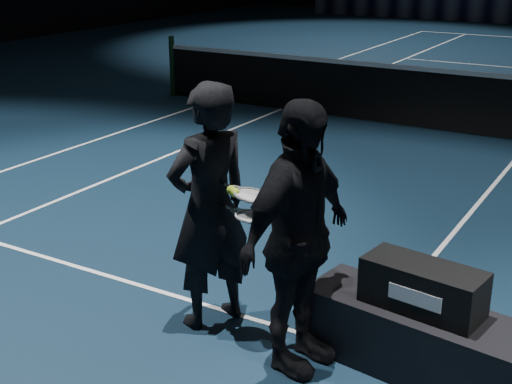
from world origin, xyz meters
TOP-DOWN VIEW (x-y plane):
  - net_post_left at (-6.40, 0.00)m, footprint 0.10×0.10m
  - player_bench at (0.45, -6.42)m, footprint 1.64×0.75m
  - racket_bag at (0.45, -6.42)m, footprint 0.83×0.45m
  - bag_signature at (0.45, -6.59)m, footprint 0.36×0.06m
  - player_a at (-1.13, -6.56)m, footprint 0.67×0.80m
  - player_b at (-0.30, -6.76)m, footprint 0.61×1.15m
  - racket_lower at (-0.69, -6.67)m, footprint 0.71×0.37m
  - racket_upper at (-0.73, -6.62)m, footprint 0.71×0.33m
  - tennis_balls at (-0.88, -6.62)m, footprint 0.12×0.10m

SIDE VIEW (x-z plane):
  - player_bench at x=0.45m, z-range 0.00..0.47m
  - net_post_left at x=-6.40m, z-range 0.00..1.10m
  - racket_bag at x=0.45m, z-range 0.47..0.79m
  - bag_signature at x=0.45m, z-range 0.58..0.68m
  - player_a at x=-1.13m, z-range 0.00..1.86m
  - player_b at x=-0.30m, z-range 0.00..1.86m
  - racket_lower at x=-0.69m, z-range 0.97..1.00m
  - racket_upper at x=-0.73m, z-range 1.06..1.16m
  - tennis_balls at x=-0.88m, z-range 1.08..1.20m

